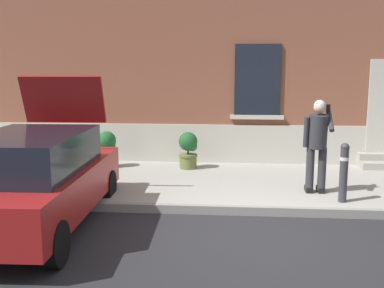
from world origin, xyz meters
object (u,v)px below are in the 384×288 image
planter_olive (188,149)px  bollard_near_person (344,170)px  hatchback_car_red (34,178)px  planter_charcoal (107,148)px  person_on_phone (318,140)px  planter_cream (30,146)px

planter_olive → bollard_near_person: bearing=-40.1°
hatchback_car_red → planter_charcoal: hatchback_car_red is taller
person_on_phone → planter_charcoal: bearing=142.2°
planter_charcoal → planter_olive: (1.93, 0.02, 0.00)m
planter_cream → planter_charcoal: bearing=-3.0°
planter_olive → person_on_phone: bearing=-36.9°
bollard_near_person → planter_charcoal: 5.45m
planter_cream → planter_olive: same height
person_on_phone → planter_olive: person_on_phone is taller
planter_charcoal → planter_olive: same height
planter_charcoal → bollard_near_person: bearing=-26.8°
bollard_near_person → planter_olive: bollard_near_person is taller
person_on_phone → planter_charcoal: 4.92m
planter_charcoal → planter_cream: bearing=177.0°
bollard_near_person → planter_olive: size_ratio=1.22×
bollard_near_person → planter_charcoal: bearing=153.2°
planter_olive → hatchback_car_red: bearing=-118.1°
planter_cream → planter_charcoal: 1.93m
person_on_phone → planter_charcoal: size_ratio=2.04×
hatchback_car_red → bollard_near_person: size_ratio=3.94×
planter_cream → planter_olive: size_ratio=1.00×
bollard_near_person → person_on_phone: person_on_phone is taller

